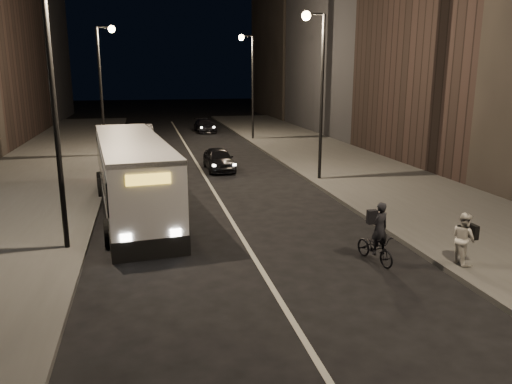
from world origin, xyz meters
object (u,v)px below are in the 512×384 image
streetlight_left_near (61,77)px  cyclist_on_bicycle (376,242)px  streetlight_left_far (104,73)px  city_bus (132,173)px  streetlight_right_far (249,73)px  pedestrian_woman (464,238)px  car_mid (141,133)px  car_near (219,159)px  streetlight_right_mid (317,74)px  car_far (205,126)px

streetlight_left_near → cyclist_on_bicycle: (8.75, -2.98, -4.73)m
streetlight_left_far → city_bus: 14.43m
streetlight_right_far → cyclist_on_bicycle: bearing=-94.1°
pedestrian_woman → streetlight_left_near: bearing=67.4°
car_mid → streetlight_left_near: bearing=81.4°
city_bus → streetlight_right_far: bearing=59.7°
streetlight_right_far → car_mid: 9.76m
city_bus → car_near: (4.61, 7.92, -0.98)m
streetlight_right_mid → cyclist_on_bicycle: bearing=-99.9°
streetlight_left_far → car_mid: 8.06m
streetlight_right_mid → cyclist_on_bicycle: streetlight_right_mid is taller
streetlight_left_near → car_far: streetlight_left_near is taller
streetlight_left_near → streetlight_left_far: bearing=90.0°
streetlight_left_far → car_mid: streetlight_left_far is taller
streetlight_right_far → pedestrian_woman: size_ratio=5.37×
streetlight_left_near → city_bus: size_ratio=0.73×
streetlight_right_far → city_bus: bearing=-114.3°
pedestrian_woman → car_near: bearing=13.3°
streetlight_left_far → pedestrian_woman: 24.93m
car_near → car_mid: bearing=108.6°
streetlight_left_near → car_near: size_ratio=2.17×
streetlight_left_near → streetlight_left_far: size_ratio=1.00×
streetlight_left_near → car_mid: size_ratio=1.75×
city_bus → car_far: bearing=70.9°
streetlight_right_mid → streetlight_left_near: same height
streetlight_left_near → streetlight_right_far: bearing=66.0°
streetlight_left_far → pedestrian_woman: streetlight_left_far is taller
streetlight_right_mid → streetlight_right_far: bearing=90.0°
car_far → city_bus: bearing=-105.7°
cyclist_on_bicycle → car_mid: bearing=91.7°
streetlight_left_far → car_far: 15.40m
streetlight_left_far → city_bus: bearing=-82.9°
cyclist_on_bicycle → city_bus: bearing=122.4°
cyclist_on_bicycle → car_mid: cyclist_on_bicycle is taller
car_near → streetlight_right_far: bearing=69.3°
car_mid → city_bus: bearing=85.4°
streetlight_right_mid → streetlight_left_near: (-10.66, -8.00, 0.00)m
streetlight_right_mid → car_mid: (-8.60, 16.29, -4.60)m
streetlight_left_far → car_near: 9.87m
city_bus → car_near: bearing=53.7°
streetlight_left_near → streetlight_left_far: (0.00, 18.00, 0.00)m
streetlight_left_far → city_bus: (1.73, -13.83, -3.74)m
city_bus → pedestrian_woman: 12.30m
streetlight_left_near → car_near: bearing=62.3°
streetlight_right_mid → cyclist_on_bicycle: 12.11m
streetlight_right_far → cyclist_on_bicycle: (-1.91, -26.98, -4.73)m
streetlight_right_far → city_bus: 22.06m
streetlight_left_near → pedestrian_woman: 12.45m
streetlight_right_far → streetlight_left_far: (-10.66, -6.00, 0.00)m
streetlight_right_mid → pedestrian_woman: streetlight_right_mid is taller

